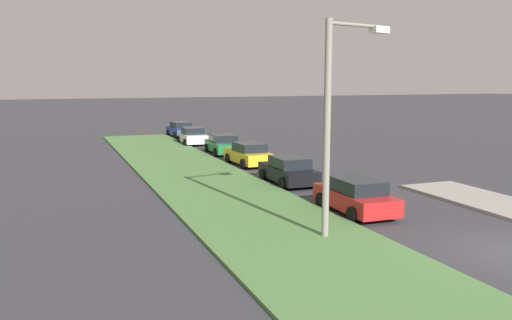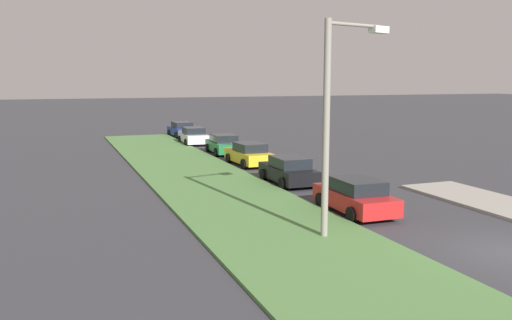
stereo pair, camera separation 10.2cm
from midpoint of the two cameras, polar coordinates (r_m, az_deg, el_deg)
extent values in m
cube|color=#517F42|center=(24.06, -2.19, -4.43)|extent=(60.00, 6.00, 0.12)
cube|color=red|center=(22.47, 10.70, -4.18)|extent=(4.34, 1.90, 0.70)
cube|color=black|center=(22.17, 11.01, -2.71)|extent=(2.24, 1.65, 0.55)
cylinder|color=black|center=(23.26, 7.09, -4.29)|extent=(0.64, 0.23, 0.64)
cylinder|color=black|center=(24.11, 10.92, -3.92)|extent=(0.64, 0.23, 0.64)
cylinder|color=black|center=(20.95, 10.42, -5.82)|extent=(0.64, 0.23, 0.64)
cylinder|color=black|center=(21.89, 14.52, -5.33)|extent=(0.64, 0.23, 0.64)
cube|color=black|center=(28.24, 3.59, -1.42)|extent=(4.33, 1.88, 0.70)
cube|color=black|center=(27.96, 3.76, -0.23)|extent=(2.23, 1.64, 0.55)
cylinder|color=black|center=(29.18, 0.90, -1.58)|extent=(0.64, 0.23, 0.64)
cylinder|color=black|center=(29.86, 4.13, -1.36)|extent=(0.64, 0.23, 0.64)
cylinder|color=black|center=(26.72, 2.97, -2.54)|extent=(0.64, 0.23, 0.64)
cylinder|color=black|center=(27.46, 6.43, -2.28)|extent=(0.64, 0.23, 0.64)
cube|color=gold|center=(34.37, -0.70, 0.40)|extent=(4.37, 1.98, 0.70)
cube|color=black|center=(34.10, -0.57, 1.40)|extent=(2.27, 1.69, 0.55)
cylinder|color=black|center=(35.32, -2.89, 0.20)|extent=(0.65, 0.25, 0.64)
cylinder|color=black|center=(35.98, -0.20, 0.37)|extent=(0.65, 0.25, 0.64)
cylinder|color=black|center=(32.83, -1.23, -0.43)|extent=(0.65, 0.25, 0.64)
cylinder|color=black|center=(33.54, 1.61, -0.24)|extent=(0.65, 0.25, 0.64)
cube|color=#1E6B38|center=(39.63, -3.45, 1.49)|extent=(4.38, 2.01, 0.70)
cube|color=black|center=(39.36, -3.38, 2.36)|extent=(2.28, 1.71, 0.55)
cylinder|color=black|center=(40.75, -5.15, 1.31)|extent=(0.65, 0.25, 0.64)
cylinder|color=black|center=(41.18, -2.71, 1.42)|extent=(0.65, 0.25, 0.64)
cylinder|color=black|center=(38.14, -4.24, 0.82)|extent=(0.65, 0.25, 0.64)
cylinder|color=black|center=(38.61, -1.64, 0.94)|extent=(0.65, 0.25, 0.64)
cube|color=silver|center=(45.76, -6.71, 2.41)|extent=(4.37, 1.96, 0.70)
cube|color=black|center=(45.50, -6.67, 3.16)|extent=(2.26, 1.68, 0.55)
cylinder|color=black|center=(46.93, -8.13, 2.23)|extent=(0.65, 0.24, 0.64)
cylinder|color=black|center=(47.29, -5.98, 2.32)|extent=(0.65, 0.24, 0.64)
cylinder|color=black|center=(44.29, -7.47, 1.86)|extent=(0.65, 0.24, 0.64)
cylinder|color=black|center=(44.68, -5.21, 1.96)|extent=(0.65, 0.24, 0.64)
cube|color=#23389E|center=(51.79, -7.95, 3.11)|extent=(4.37, 1.97, 0.70)
cube|color=black|center=(51.54, -7.91, 3.78)|extent=(2.26, 1.69, 0.55)
cylinder|color=black|center=(52.88, -9.28, 2.92)|extent=(0.65, 0.25, 0.64)
cylinder|color=black|center=(53.35, -7.40, 3.01)|extent=(0.65, 0.25, 0.64)
cylinder|color=black|center=(50.28, -8.53, 2.64)|extent=(0.65, 0.25, 0.64)
cylinder|color=black|center=(50.77, -6.56, 2.74)|extent=(0.65, 0.25, 0.64)
cylinder|color=gray|center=(18.10, 7.71, 3.01)|extent=(0.24, 0.24, 7.50)
cylinder|color=gray|center=(18.93, 10.71, 14.10)|extent=(0.68, 2.36, 0.12)
cube|color=silver|center=(19.79, 13.22, 13.49)|extent=(0.51, 0.77, 0.24)
camera|label=1|loc=(0.05, -89.89, 0.02)|focal=37.18mm
camera|label=2|loc=(0.05, 90.11, -0.02)|focal=37.18mm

